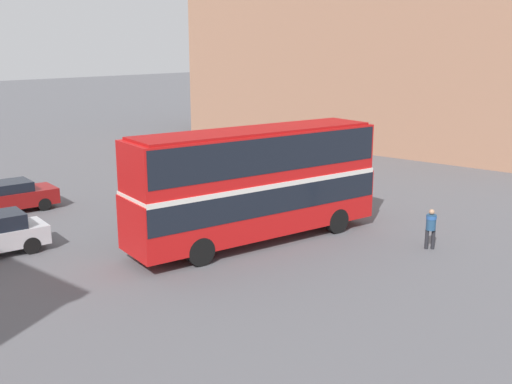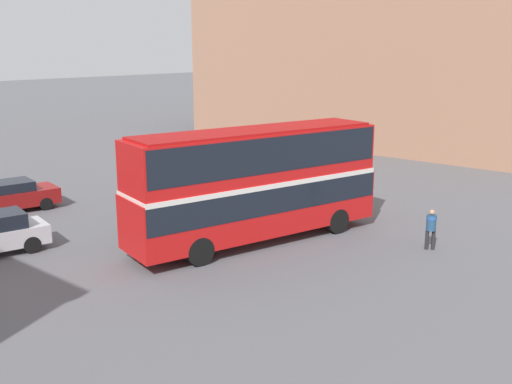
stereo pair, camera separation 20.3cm
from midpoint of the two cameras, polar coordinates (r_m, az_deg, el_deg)
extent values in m
plane|color=#5B5B60|center=(24.91, -1.40, -4.88)|extent=(240.00, 240.00, 0.00)
cube|color=#9E7056|center=(50.37, 10.77, 13.57)|extent=(8.68, 31.78, 15.97)
cube|color=red|center=(24.68, 0.24, -1.36)|extent=(11.36, 5.22, 2.10)
cube|color=red|center=(24.22, 0.24, 3.38)|extent=(11.18, 5.10, 2.05)
cube|color=black|center=(24.56, 0.24, -0.30)|extent=(11.26, 5.22, 1.03)
cube|color=black|center=(24.18, 0.24, 3.96)|extent=(11.02, 5.09, 1.39)
cube|color=silver|center=(24.42, 0.24, 1.09)|extent=(11.25, 5.21, 0.20)
cube|color=#A91111|center=(24.05, 0.24, 5.90)|extent=(10.65, 4.81, 0.10)
cylinder|color=black|center=(27.88, 4.87, -1.70)|extent=(1.14, 0.57, 1.10)
cylinder|color=black|center=(26.28, 7.98, -2.75)|extent=(1.14, 0.57, 1.10)
cylinder|color=black|center=(24.22, -7.76, -4.18)|extent=(1.14, 0.57, 1.10)
cylinder|color=black|center=(22.36, -5.11, -5.65)|extent=(1.14, 0.57, 1.10)
cylinder|color=#232328|center=(25.07, 16.75, -4.39)|extent=(0.15, 0.15, 0.80)
cylinder|color=#232328|center=(25.02, 16.19, -4.39)|extent=(0.15, 0.15, 0.80)
cylinder|color=navy|center=(24.84, 16.58, -2.82)|extent=(0.53, 0.53, 0.63)
cylinder|color=#28569E|center=(24.79, 16.61, -2.37)|extent=(0.57, 0.57, 0.14)
sphere|color=tan|center=(24.73, 16.65, -1.86)|extent=(0.22, 0.22, 0.22)
cylinder|color=black|center=(25.20, -20.35, -4.73)|extent=(0.71, 0.37, 0.68)
cylinder|color=black|center=(26.63, -21.32, -3.84)|extent=(0.71, 0.37, 0.68)
cube|color=maroon|center=(31.83, -21.96, -0.53)|extent=(4.48, 2.68, 0.76)
cube|color=black|center=(31.65, -22.35, 0.51)|extent=(2.47, 2.09, 0.47)
cylinder|color=black|center=(33.06, -20.18, -0.46)|extent=(0.67, 0.34, 0.63)
cylinder|color=black|center=(31.49, -19.22, -1.07)|extent=(0.67, 0.34, 0.63)
camera|label=1|loc=(0.10, -89.76, 0.06)|focal=42.00mm
camera|label=2|loc=(0.10, 90.24, -0.06)|focal=42.00mm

